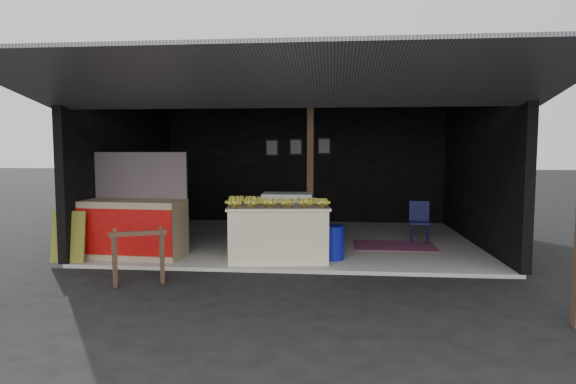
# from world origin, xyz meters

# --- Properties ---
(ground) EXTENTS (80.00, 80.00, 0.00)m
(ground) POSITION_xyz_m (0.00, 0.00, 0.00)
(ground) COLOR black
(ground) RESTS_ON ground
(concrete_slab) EXTENTS (7.00, 5.00, 0.06)m
(concrete_slab) POSITION_xyz_m (0.00, 2.50, 0.03)
(concrete_slab) COLOR gray
(concrete_slab) RESTS_ON ground
(shophouse) EXTENTS (7.40, 7.29, 3.02)m
(shophouse) POSITION_xyz_m (0.00, 2.82, 2.10)
(shophouse) COLOR black
(shophouse) RESTS_ON ground
(banana_table) EXTENTS (1.73, 1.18, 0.89)m
(banana_table) POSITION_xyz_m (-0.16, 0.65, 0.51)
(banana_table) COLOR beige
(banana_table) RESTS_ON concrete_slab
(banana_pile) EXTENTS (1.59, 1.07, 0.18)m
(banana_pile) POSITION_xyz_m (-0.16, 0.65, 1.04)
(banana_pile) COLOR gold
(banana_pile) RESTS_ON banana_table
(white_crate) EXTENTS (0.92, 0.64, 1.00)m
(white_crate) POSITION_xyz_m (-0.11, 1.66, 0.56)
(white_crate) COLOR white
(white_crate) RESTS_ON concrete_slab
(neighbor_stall) EXTENTS (1.74, 0.86, 1.76)m
(neighbor_stall) POSITION_xyz_m (-2.62, 0.65, 0.58)
(neighbor_stall) COLOR #998466
(neighbor_stall) RESTS_ON concrete_slab
(green_signboard) EXTENTS (0.55, 0.16, 0.82)m
(green_signboard) POSITION_xyz_m (-3.48, 0.15, 0.47)
(green_signboard) COLOR black
(green_signboard) RESTS_ON concrete_slab
(sawhorse) EXTENTS (0.87, 0.86, 0.75)m
(sawhorse) POSITION_xyz_m (-1.92, -0.81, 0.47)
(sawhorse) COLOR #493224
(sawhorse) RESTS_ON ground
(water_barrel) EXTENTS (0.36, 0.36, 0.53)m
(water_barrel) POSITION_xyz_m (0.73, 0.76, 0.32)
(water_barrel) COLOR #0C1186
(water_barrel) RESTS_ON concrete_slab
(plastic_chair) EXTENTS (0.41, 0.41, 0.80)m
(plastic_chair) POSITION_xyz_m (2.40, 2.40, 0.52)
(plastic_chair) COLOR #0A0C3A
(plastic_chair) RESTS_ON concrete_slab
(magenta_rug) EXTENTS (1.52, 1.02, 0.01)m
(magenta_rug) POSITION_xyz_m (1.88, 1.97, 0.07)
(magenta_rug) COLOR #781A5C
(magenta_rug) RESTS_ON concrete_slab
(picture_frames) EXTENTS (1.62, 0.04, 0.46)m
(picture_frames) POSITION_xyz_m (-0.17, 4.89, 1.93)
(picture_frames) COLOR black
(picture_frames) RESTS_ON shophouse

